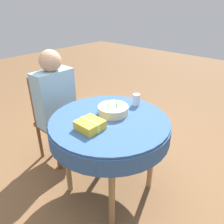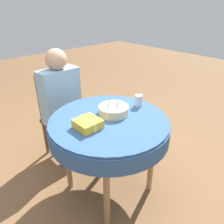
% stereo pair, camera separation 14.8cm
% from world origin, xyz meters
% --- Properties ---
extents(ground_plane, '(12.00, 12.00, 0.00)m').
position_xyz_m(ground_plane, '(0.00, 0.00, 0.00)').
color(ground_plane, brown).
extents(dining_table, '(1.00, 1.00, 0.77)m').
position_xyz_m(dining_table, '(0.00, 0.00, 0.68)').
color(dining_table, '#335689').
rests_on(dining_table, ground_plane).
extents(chair, '(0.39, 0.39, 0.96)m').
position_xyz_m(chair, '(-0.01, 0.82, 0.51)').
color(chair, brown).
rests_on(chair, ground_plane).
extents(person, '(0.41, 0.30, 1.23)m').
position_xyz_m(person, '(-0.01, 0.73, 0.74)').
color(person, tan).
rests_on(person, ground_plane).
extents(birthday_cake, '(0.26, 0.26, 0.11)m').
position_xyz_m(birthday_cake, '(0.09, 0.04, 0.81)').
color(birthday_cake, beige).
rests_on(birthday_cake, dining_table).
extents(drinking_glass, '(0.07, 0.07, 0.11)m').
position_xyz_m(drinking_glass, '(0.37, -0.00, 0.82)').
color(drinking_glass, silver).
rests_on(drinking_glass, dining_table).
extents(gift_box, '(0.18, 0.18, 0.07)m').
position_xyz_m(gift_box, '(-0.21, 0.01, 0.80)').
color(gift_box, gold).
rests_on(gift_box, dining_table).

